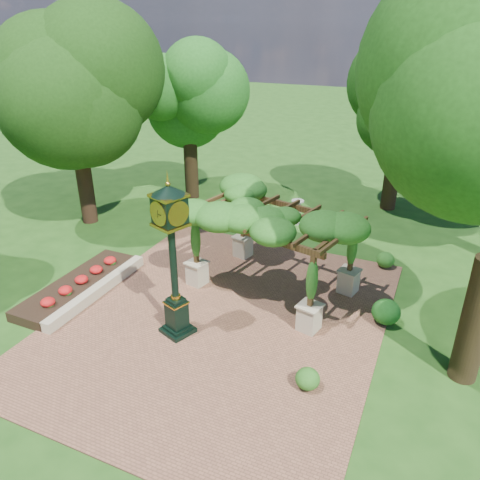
% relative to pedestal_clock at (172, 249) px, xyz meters
% --- Properties ---
extents(ground, '(120.00, 120.00, 0.00)m').
position_rel_pedestal_clock_xyz_m(ground, '(0.90, 0.24, -2.93)').
color(ground, '#1E4714').
rests_on(ground, ground).
extents(brick_plaza, '(10.00, 12.00, 0.04)m').
position_rel_pedestal_clock_xyz_m(brick_plaza, '(0.90, 1.24, -2.91)').
color(brick_plaza, brown).
rests_on(brick_plaza, ground).
extents(border_wall, '(0.35, 5.00, 0.40)m').
position_rel_pedestal_clock_xyz_m(border_wall, '(-3.70, 0.74, -2.73)').
color(border_wall, '#C6B793').
rests_on(border_wall, ground).
extents(flower_bed, '(1.50, 5.00, 0.36)m').
position_rel_pedestal_clock_xyz_m(flower_bed, '(-4.60, 0.74, -2.75)').
color(flower_bed, red).
rests_on(flower_bed, ground).
extents(pedestal_clock, '(1.25, 1.25, 4.90)m').
position_rel_pedestal_clock_xyz_m(pedestal_clock, '(0.00, 0.00, 0.00)').
color(pedestal_clock, black).
rests_on(pedestal_clock, brick_plaza).
extents(pergola, '(6.04, 4.51, 3.41)m').
position_rel_pedestal_clock_xyz_m(pergola, '(1.72, 3.69, -0.13)').
color(pergola, '#C5B693').
rests_on(pergola, brick_plaza).
extents(sundial, '(0.82, 0.82, 1.14)m').
position_rel_pedestal_clock_xyz_m(sundial, '(0.70, 9.88, -2.43)').
color(sundial, gray).
rests_on(sundial, ground).
extents(shrub_front, '(0.82, 0.82, 0.59)m').
position_rel_pedestal_clock_xyz_m(shrub_front, '(4.39, -0.72, -2.60)').
color(shrub_front, '#275D1A').
rests_on(shrub_front, brick_plaza).
extents(shrub_mid, '(1.13, 1.13, 0.81)m').
position_rel_pedestal_clock_xyz_m(shrub_mid, '(5.82, 3.13, -2.48)').
color(shrub_mid, '#185116').
rests_on(shrub_mid, brick_plaza).
extents(shrub_back, '(0.81, 0.81, 0.62)m').
position_rel_pedestal_clock_xyz_m(shrub_back, '(5.25, 6.97, -2.58)').
color(shrub_back, '#27611C').
rests_on(shrub_back, brick_plaza).
extents(tree_west_near, '(5.22, 5.22, 8.70)m').
position_rel_pedestal_clock_xyz_m(tree_west_near, '(-8.50, 5.99, 3.06)').
color(tree_west_near, '#382116').
rests_on(tree_west_near, ground).
extents(tree_west_far, '(3.91, 3.91, 7.98)m').
position_rel_pedestal_clock_xyz_m(tree_west_far, '(-5.66, 11.00, 2.52)').
color(tree_west_far, black).
rests_on(tree_west_far, ground).
extents(tree_north, '(4.20, 4.20, 8.64)m').
position_rel_pedestal_clock_xyz_m(tree_north, '(4.40, 13.65, 2.98)').
color(tree_north, '#372416').
rests_on(tree_north, ground).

